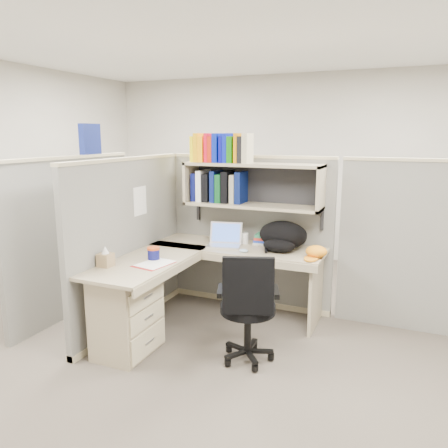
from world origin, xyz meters
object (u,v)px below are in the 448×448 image
at_px(desk, 159,296).
at_px(snack_canister, 154,253).
at_px(backpack, 281,236).
at_px(task_chair, 248,325).
at_px(laptop, 224,235).

xyz_separation_m(desk, snack_canister, (-0.12, 0.12, 0.35)).
distance_m(backpack, task_chair, 1.06).
bearing_deg(backpack, task_chair, -92.62).
bearing_deg(task_chair, desk, 177.79).
bearing_deg(desk, task_chair, -2.21).
bearing_deg(laptop, desk, -121.73).
distance_m(desk, backpack, 1.30).
height_order(snack_canister, task_chair, task_chair).
distance_m(snack_canister, task_chair, 1.08).
relative_size(backpack, task_chair, 0.50).
height_order(desk, task_chair, task_chair).
height_order(desk, backpack, backpack).
xyz_separation_m(laptop, task_chair, (0.56, -0.83, -0.51)).
bearing_deg(laptop, task_chair, -68.35).
distance_m(desk, snack_canister, 0.39).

